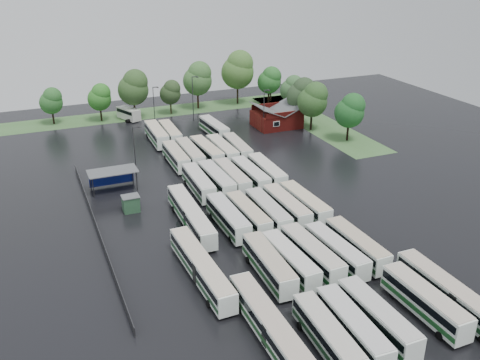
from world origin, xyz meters
name	(u,v)px	position (x,y,z in m)	size (l,w,h in m)	color
ground	(259,227)	(0.00, 0.00, 0.00)	(160.00, 160.00, 0.00)	black
brick_building	(276,119)	(24.00, 42.77, 1.87)	(10.07, 8.60, 5.39)	maroon
wash_shed	(112,173)	(-17.20, 22.02, 2.99)	(8.20, 4.20, 3.58)	#2D2D30
utility_hut	(131,204)	(-16.20, 12.60, 1.32)	(2.70, 2.20, 2.62)	#264C30
grass_strip_north	(159,112)	(2.00, 64.80, 0.01)	(80.00, 10.00, 0.01)	#3D6632
grass_strip_east	(314,121)	(34.00, 42.80, 0.01)	(10.00, 50.00, 0.01)	#3D6632
west_fence	(97,228)	(-22.20, 8.00, 0.60)	(0.10, 50.00, 1.20)	#2D2D30
bus_r0c0	(327,335)	(-4.45, -26.32, 1.77)	(3.01, 11.65, 3.21)	white
bus_r0c1	(353,327)	(-1.39, -26.34, 1.81)	(3.02, 11.89, 3.28)	white
bus_r0c2	(378,317)	(1.94, -26.01, 1.82)	(2.66, 11.94, 3.32)	white
bus_r0c4	(425,301)	(8.46, -25.74, 1.87)	(2.79, 12.23, 3.39)	white
bus_r1c0	(269,264)	(-4.26, -12.17, 1.84)	(3.02, 12.11, 3.35)	white
bus_r1c1	(290,260)	(-1.34, -12.17, 1.77)	(2.80, 11.65, 3.22)	white
bus_r1c2	(312,254)	(1.86, -12.11, 1.86)	(3.05, 12.25, 3.39)	white
bus_r1c3	(336,251)	(5.20, -12.59, 1.79)	(3.05, 11.80, 3.25)	white
bus_r1c4	(356,245)	(8.52, -12.37, 1.80)	(2.74, 11.79, 3.27)	white
bus_r2c0	(228,217)	(-4.32, 1.49, 1.84)	(2.59, 12.01, 3.34)	white
bus_r2c1	(248,215)	(-1.18, 1.30, 1.76)	(2.73, 11.58, 3.21)	white
bus_r2c2	(268,211)	(1.93, 1.03, 1.81)	(2.62, 11.82, 3.28)	white
bus_r2c3	(286,207)	(5.19, 1.38, 1.81)	(2.66, 11.88, 3.30)	white
bus_r2c4	(305,203)	(8.29, 1.27, 1.82)	(2.89, 11.98, 3.31)	white
bus_r3c0	(198,183)	(-4.25, 15.14, 1.81)	(2.81, 11.89, 3.29)	white
bus_r3c1	(216,180)	(-1.04, 15.09, 1.84)	(2.75, 12.06, 3.35)	white
bus_r3c2	(232,177)	(1.84, 15.13, 1.80)	(2.56, 11.78, 3.28)	white
bus_r3c3	(250,175)	(5.13, 14.86, 1.80)	(2.67, 11.80, 3.27)	white
bus_r3c4	(267,172)	(8.35, 15.02, 1.83)	(2.79, 12.03, 3.33)	white
bus_r4c0	(176,157)	(-4.23, 28.42, 1.77)	(2.65, 11.59, 3.22)	white
bus_r4c1	(190,154)	(-1.38, 28.69, 1.83)	(2.72, 11.99, 3.33)	white
bus_r4c2	(207,151)	(2.01, 28.75, 1.84)	(3.01, 12.09, 3.34)	white
bus_r4c3	(222,150)	(5.07, 28.27, 1.82)	(2.56, 11.90, 3.31)	white
bus_r4c4	(237,148)	(8.26, 28.37, 1.77)	(3.02, 11.67, 3.22)	white
bus_r5c0	(157,134)	(-4.34, 42.34, 1.87)	(2.91, 12.25, 3.39)	white
bus_r5c1	(170,133)	(-1.38, 42.34, 1.77)	(2.84, 11.61, 3.21)	white
bus_r5c4	(214,128)	(8.42, 42.05, 1.78)	(3.04, 11.74, 3.24)	white
artic_bus_west_a	(271,328)	(-9.26, -23.19, 1.80)	(2.64, 17.47, 3.24)	white
artic_bus_west_b	(191,215)	(-9.08, 4.28, 1.79)	(2.81, 17.46, 3.23)	white
artic_bus_west_c	(201,268)	(-12.22, -9.55, 1.78)	(2.96, 17.35, 3.21)	white
artic_bus_east	(454,297)	(12.06, -26.39, 1.78)	(2.49, 17.35, 3.22)	white
minibus	(129,113)	(-6.31, 61.10, 1.60)	(4.82, 7.01, 2.88)	silver
tree_north_0	(52,101)	(-23.09, 64.53, 5.61)	(5.27, 5.27, 8.72)	black
tree_north_1	(100,97)	(-12.37, 62.68, 5.85)	(5.49, 5.49, 9.09)	black
tree_north_2	(134,87)	(-4.48, 61.42, 7.72)	(7.24, 7.24, 12.00)	#2D2218
tree_north_3	(171,92)	(4.61, 62.15, 5.47)	(5.14, 5.14, 8.51)	black
tree_north_4	(198,78)	(12.42, 64.13, 7.78)	(7.30, 7.30, 12.09)	black
tree_north_5	(238,69)	(23.53, 64.46, 9.04)	(8.48, 8.48, 14.05)	black
tree_north_6	(272,80)	(32.63, 63.27, 5.77)	(5.42, 5.42, 8.98)	black
tree_east_0	(351,110)	(33.84, 27.98, 6.66)	(6.25, 6.25, 10.36)	black
tree_east_1	(313,99)	(30.27, 37.30, 7.11)	(6.67, 6.67, 11.05)	black
tree_east_2	(302,94)	(30.37, 42.79, 7.01)	(6.58, 6.58, 10.90)	#322418
tree_east_3	(292,88)	(32.76, 51.94, 6.02)	(5.66, 5.66, 9.37)	black
tree_east_4	(270,80)	(30.95, 60.98, 6.38)	(6.00, 6.00, 9.93)	black
lamp_post_ne	(264,108)	(19.43, 39.69, 5.64)	(1.50, 0.29, 9.72)	#2D2D30
lamp_post_nw	(135,148)	(-12.27, 25.86, 5.45)	(1.45, 0.28, 9.39)	#2D2D30
lamp_post_back_w	(154,104)	(-1.68, 53.65, 5.36)	(1.42, 0.28, 9.22)	#2D2D30
lamp_post_back_e	(193,95)	(7.80, 54.12, 6.20)	(1.64, 0.32, 10.68)	#2D2D30
puddle_0	(341,306)	(0.82, -20.85, 0.00)	(5.24, 5.24, 0.01)	black
puddle_1	(407,283)	(10.86, -20.05, 0.00)	(3.37, 3.37, 0.01)	black
puddle_2	(198,224)	(-7.89, 4.59, 0.00)	(6.66, 6.66, 0.01)	black
puddle_3	(291,237)	(3.06, -4.41, 0.00)	(4.59, 4.59, 0.01)	black
puddle_4	(411,276)	(12.38, -19.01, 0.00)	(3.83, 3.83, 0.01)	black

